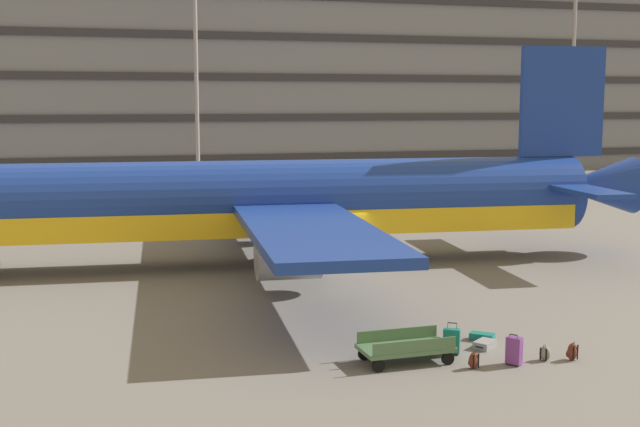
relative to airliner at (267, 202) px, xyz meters
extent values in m
plane|color=slate|center=(2.81, -2.14, -2.84)|extent=(600.00, 600.00, 0.00)
cube|color=slate|center=(2.81, 51.72, 6.74)|extent=(153.64, 18.94, 19.16)
cube|color=#2D2D33|center=(2.81, 42.15, -0.93)|extent=(152.10, 0.24, 0.70)
cube|color=#2D2D33|center=(2.81, 42.15, 2.91)|extent=(152.10, 0.24, 0.70)
cube|color=#2D2D33|center=(2.81, 42.15, 6.74)|extent=(152.10, 0.24, 0.70)
cube|color=#2D2D33|center=(2.81, 42.15, 10.57)|extent=(152.10, 0.24, 0.70)
cylinder|color=navy|center=(-0.41, 0.03, 0.16)|extent=(30.35, 5.92, 3.43)
cube|color=yellow|center=(-0.41, 0.03, -0.78)|extent=(29.14, 5.75, 1.10)
cone|color=navy|center=(15.81, -1.32, 0.42)|extent=(4.32, 3.07, 2.74)
cube|color=navy|center=(14.02, -1.17, 4.45)|extent=(4.13, 0.70, 5.14)
cube|color=navy|center=(13.35, -4.38, 0.59)|extent=(2.22, 5.27, 0.20)
cube|color=navy|center=(13.89, 2.11, 0.59)|extent=(2.22, 5.27, 0.20)
cube|color=navy|center=(-0.09, -8.07, -0.09)|extent=(5.44, 12.99, 0.36)
cube|color=navy|center=(1.25, 7.97, -0.09)|extent=(5.44, 12.99, 0.36)
cylinder|color=#9E9EA3|center=(-0.40, -5.75, -1.33)|extent=(2.60, 2.08, 1.88)
cylinder|color=#9E9EA3|center=(0.56, 5.74, -1.33)|extent=(2.60, 2.08, 1.88)
cylinder|color=black|center=(0.67, -1.52, -2.39)|extent=(0.93, 0.42, 0.90)
cylinder|color=slate|center=(0.67, -1.52, -1.74)|extent=(0.20, 0.20, 1.29)
cylinder|color=black|center=(0.91, 1.39, -2.39)|extent=(0.93, 0.42, 0.90)
cylinder|color=slate|center=(0.91, 1.39, -1.74)|extent=(0.20, 0.20, 1.29)
cylinder|color=gray|center=(1.73, 37.09, 6.23)|extent=(0.36, 0.36, 18.15)
cylinder|color=gray|center=(38.98, 37.09, 7.96)|extent=(0.36, 0.36, 21.61)
cube|color=#147266|center=(2.40, -14.42, -2.44)|extent=(0.54, 0.47, 0.70)
cylinder|color=#333338|center=(2.55, -14.43, -2.01)|extent=(0.02, 0.02, 0.16)
cylinder|color=#333338|center=(2.33, -14.29, -2.01)|extent=(0.02, 0.02, 0.16)
cube|color=black|center=(2.44, -14.36, -1.93)|extent=(0.23, 0.16, 0.02)
cylinder|color=black|center=(2.51, -14.61, -2.82)|extent=(0.04, 0.05, 0.05)
cylinder|color=black|center=(2.19, -14.41, -2.82)|extent=(0.04, 0.05, 0.05)
cylinder|color=black|center=(2.62, -14.44, -2.82)|extent=(0.04, 0.05, 0.05)
cylinder|color=black|center=(2.29, -14.24, -2.82)|extent=(0.04, 0.05, 0.05)
cube|color=gray|center=(3.61, -14.15, -2.73)|extent=(0.84, 0.79, 0.23)
cube|color=black|center=(3.32, -14.37, -2.73)|extent=(0.16, 0.21, 0.02)
cube|color=#147266|center=(3.90, -13.41, -2.73)|extent=(0.79, 0.76, 0.23)
cube|color=black|center=(3.61, -13.15, -2.73)|extent=(0.15, 0.16, 0.02)
cube|color=#72388C|center=(3.66, -15.82, -2.42)|extent=(0.46, 0.49, 0.75)
cylinder|color=#333338|center=(3.52, -15.78, -2.00)|extent=(0.02, 0.02, 0.09)
cylinder|color=#333338|center=(3.66, -15.96, -2.00)|extent=(0.02, 0.02, 0.09)
cube|color=black|center=(3.59, -15.87, -1.95)|extent=(0.16, 0.19, 0.02)
cylinder|color=black|center=(3.63, -15.63, -2.82)|extent=(0.05, 0.05, 0.05)
cylinder|color=black|center=(3.84, -15.89, -2.82)|extent=(0.05, 0.05, 0.05)
cylinder|color=black|center=(3.47, -15.76, -2.82)|extent=(0.05, 0.05, 0.05)
cylinder|color=black|center=(3.68, -16.02, -2.82)|extent=(0.05, 0.05, 0.05)
ellipsoid|color=#592619|center=(2.43, -15.81, -2.61)|extent=(0.40, 0.31, 0.47)
ellipsoid|color=#592619|center=(2.40, -15.72, -2.68)|extent=(0.26, 0.17, 0.21)
torus|color=black|center=(2.44, -15.83, -2.36)|extent=(0.08, 0.04, 0.08)
cube|color=black|center=(2.37, -15.93, -2.61)|extent=(0.04, 0.04, 0.40)
cube|color=black|center=(2.55, -15.85, -2.61)|extent=(0.04, 0.04, 0.40)
ellipsoid|color=gray|center=(4.69, -15.71, -2.63)|extent=(0.36, 0.39, 0.42)
ellipsoid|color=gray|center=(4.78, -15.66, -2.69)|extent=(0.21, 0.24, 0.19)
torus|color=black|center=(4.67, -15.73, -2.41)|extent=(0.06, 0.07, 0.08)
cube|color=black|center=(4.56, -15.70, -2.63)|extent=(0.04, 0.04, 0.36)
cube|color=black|center=(4.66, -15.84, -2.63)|extent=(0.04, 0.04, 0.36)
ellipsoid|color=#592619|center=(5.46, -15.89, -2.59)|extent=(0.41, 0.36, 0.51)
ellipsoid|color=#592619|center=(5.42, -15.79, -2.66)|extent=(0.26, 0.19, 0.23)
torus|color=black|center=(5.48, -15.93, -2.33)|extent=(0.08, 0.04, 0.08)
cube|color=black|center=(5.42, -16.03, -2.59)|extent=(0.04, 0.04, 0.43)
cube|color=black|center=(5.59, -15.96, -2.59)|extent=(0.04, 0.04, 0.43)
cube|color=#4C724C|center=(0.83, -14.78, -2.42)|extent=(2.64, 1.38, 0.12)
cylinder|color=#4C4C51|center=(-0.82, -14.83, -2.66)|extent=(0.70, 0.07, 0.05)
cube|color=#4C724C|center=(0.85, -15.40, -2.22)|extent=(2.47, 0.12, 0.40)
cube|color=#4C724C|center=(0.81, -14.16, -2.22)|extent=(2.47, 0.12, 0.40)
cylinder|color=black|center=(-0.19, -15.37, -2.66)|extent=(0.36, 0.11, 0.36)
cylinder|color=black|center=(-0.23, -14.26, -2.66)|extent=(0.36, 0.11, 0.36)
cylinder|color=black|center=(1.89, -15.30, -2.66)|extent=(0.36, 0.11, 0.36)
cylinder|color=black|center=(1.85, -14.20, -2.66)|extent=(0.36, 0.11, 0.36)
camera|label=1|loc=(-7.59, -35.75, 4.48)|focal=46.25mm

